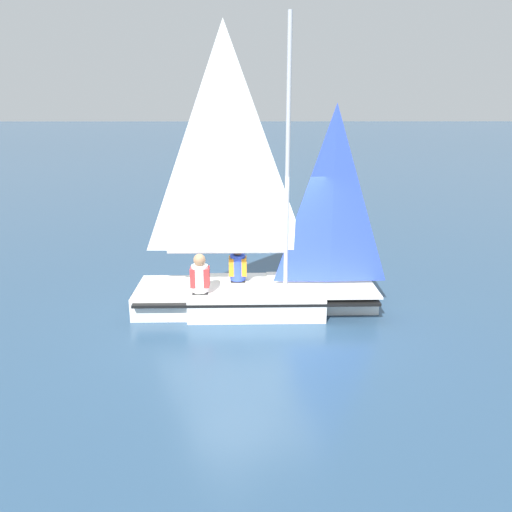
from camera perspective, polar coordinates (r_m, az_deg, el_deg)
The scene contains 5 objects.
ground_plane at distance 9.64m, azimuth 0.00°, elevation -5.85°, with size 260.00×260.00×0.00m, color #2D4C6B.
sailboat_main at distance 9.40m, azimuth -0.15°, elevation -1.94°, with size 4.62×1.66×5.21m.
sailor_helm at distance 9.72m, azimuth -2.09°, elevation -1.70°, with size 0.34×0.30×1.16m.
sailor_crew at distance 9.16m, azimuth -6.40°, elevation -3.03°, with size 0.34×0.30×1.16m.
buoy_marker at distance 17.52m, azimuth -2.40°, elevation 5.14°, with size 0.52×0.52×1.22m.
Camera 1 is at (0.09, 8.90, 3.69)m, focal length 35.00 mm.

